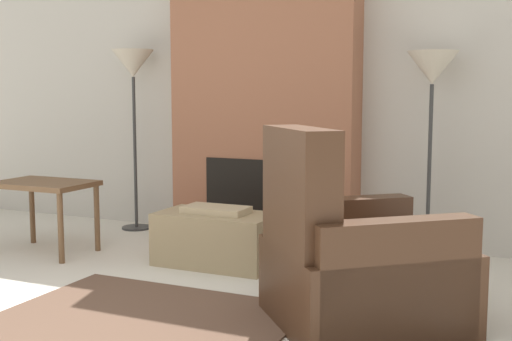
{
  "coord_description": "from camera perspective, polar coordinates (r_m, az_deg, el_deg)",
  "views": [
    {
      "loc": [
        2.21,
        -2.12,
        1.27
      ],
      "look_at": [
        0.0,
        2.8,
        0.62
      ],
      "focal_mm": 45.0,
      "sensor_mm": 36.0,
      "label": 1
    }
  ],
  "objects": [
    {
      "name": "ottoman",
      "position": [
        4.8,
        -3.56,
        -6.0
      ],
      "size": [
        0.87,
        0.47,
        0.44
      ],
      "color": "#998460",
      "rests_on": "ground_plane"
    },
    {
      "name": "side_table",
      "position": [
        5.38,
        -18.29,
        -1.78
      ],
      "size": [
        0.76,
        0.51,
        0.58
      ],
      "color": "brown",
      "rests_on": "ground_plane"
    },
    {
      "name": "fireplace",
      "position": [
        5.52,
        0.6,
        6.39
      ],
      "size": [
        1.65,
        0.67,
        2.6
      ],
      "color": "#935B42",
      "rests_on": "ground_plane"
    },
    {
      "name": "armchair",
      "position": [
        3.59,
        8.49,
        -8.6
      ],
      "size": [
        1.29,
        1.27,
        1.09
      ],
      "rotation": [
        0.0,
        0.0,
        2.28
      ],
      "color": "#422819",
      "rests_on": "ground_plane"
    },
    {
      "name": "area_rug",
      "position": [
        3.68,
        -10.91,
        -13.36
      ],
      "size": [
        1.65,
        1.44,
        0.01
      ],
      "primitive_type": "cube",
      "color": "brown",
      "rests_on": "ground_plane"
    },
    {
      "name": "floor_lamp_left",
      "position": [
        6.08,
        -10.86,
        8.58
      ],
      "size": [
        0.38,
        0.38,
        1.67
      ],
      "color": "#333333",
      "rests_on": "ground_plane"
    },
    {
      "name": "floor_lamp_right",
      "position": [
        5.05,
        15.39,
        7.95
      ],
      "size": [
        0.38,
        0.38,
        1.59
      ],
      "color": "#333333",
      "rests_on": "ground_plane"
    },
    {
      "name": "wall_back",
      "position": [
        5.71,
        1.44,
        7.13
      ],
      "size": [
        7.57,
        0.06,
        2.6
      ],
      "primitive_type": "cube",
      "color": "#BCB7AD",
      "rests_on": "ground_plane"
    }
  ]
}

